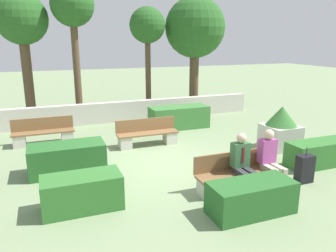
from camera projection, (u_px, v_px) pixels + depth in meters
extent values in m
plane|color=gray|center=(164.00, 164.00, 8.78)|extent=(60.00, 60.00, 0.00)
cube|color=beige|center=(120.00, 112.00, 13.26)|extent=(11.57, 0.30, 0.81)
cube|color=brown|center=(241.00, 173.00, 7.16)|extent=(2.07, 0.44, 0.05)
cube|color=brown|center=(236.00, 160.00, 7.33)|extent=(2.07, 0.04, 0.40)
cube|color=beige|center=(208.00, 188.00, 6.94)|extent=(0.36, 0.40, 0.37)
cube|color=beige|center=(271.00, 177.00, 7.50)|extent=(0.36, 0.40, 0.37)
cube|color=brown|center=(148.00, 133.00, 10.19)|extent=(1.93, 0.44, 0.05)
cube|color=brown|center=(146.00, 125.00, 10.35)|extent=(1.93, 0.04, 0.40)
cube|color=beige|center=(125.00, 142.00, 9.99)|extent=(0.36, 0.40, 0.37)
cube|color=beige|center=(170.00, 137.00, 10.50)|extent=(0.36, 0.40, 0.37)
cube|color=brown|center=(43.00, 132.00, 10.31)|extent=(1.88, 0.44, 0.05)
cube|color=brown|center=(42.00, 124.00, 10.47)|extent=(1.88, 0.04, 0.40)
cube|color=beige|center=(19.00, 141.00, 10.12)|extent=(0.36, 0.40, 0.37)
cube|color=beige|center=(67.00, 136.00, 10.62)|extent=(0.36, 0.40, 0.37)
cube|color=#333338|center=(241.00, 174.00, 6.90)|extent=(0.14, 0.46, 0.13)
cube|color=#333338|center=(249.00, 172.00, 6.97)|extent=(0.14, 0.46, 0.13)
cube|color=#333338|center=(246.00, 187.00, 6.74)|extent=(0.11, 0.11, 0.55)
cube|color=#333338|center=(256.00, 186.00, 6.83)|extent=(0.11, 0.11, 0.55)
cube|color=#3D6B42|center=(240.00, 155.00, 7.07)|extent=(0.38, 0.22, 0.54)
sphere|color=beige|center=(242.00, 138.00, 6.96)|extent=(0.21, 0.21, 0.21)
cube|color=maroon|center=(243.00, 155.00, 6.96)|extent=(0.06, 0.01, 0.35)
cube|color=#B2A893|center=(269.00, 169.00, 7.15)|extent=(0.14, 0.46, 0.13)
cube|color=#B2A893|center=(277.00, 168.00, 7.22)|extent=(0.14, 0.46, 0.13)
cube|color=#B2A893|center=(274.00, 182.00, 6.99)|extent=(0.11, 0.11, 0.55)
cube|color=#B2A893|center=(283.00, 181.00, 7.08)|extent=(0.11, 0.11, 0.55)
cube|color=#B74C9E|center=(267.00, 151.00, 7.32)|extent=(0.38, 0.22, 0.54)
sphere|color=beige|center=(269.00, 134.00, 7.20)|extent=(0.23, 0.23, 0.23)
cube|color=#33702D|center=(82.00, 192.00, 6.38)|extent=(1.52, 0.73, 0.69)
cube|color=#33702D|center=(323.00, 153.00, 8.65)|extent=(2.03, 0.67, 0.66)
cube|color=#286028|center=(251.00, 198.00, 6.23)|extent=(1.65, 0.73, 0.63)
cube|color=#286028|center=(67.00, 158.00, 8.15)|extent=(1.83, 0.86, 0.73)
cube|color=#3D7A38|center=(179.00, 117.00, 12.28)|extent=(2.19, 0.87, 0.82)
cube|color=beige|center=(280.00, 137.00, 9.99)|extent=(0.97, 0.97, 0.72)
cone|color=#387533|center=(282.00, 116.00, 9.82)|extent=(0.94, 0.94, 0.59)
cube|color=black|center=(305.00, 169.00, 7.58)|extent=(0.39, 0.24, 0.66)
cylinder|color=#333338|center=(307.00, 151.00, 7.47)|extent=(0.02, 0.02, 0.20)
cylinder|color=brown|center=(28.00, 77.00, 13.41)|extent=(0.40, 0.40, 3.47)
sphere|color=#285B23|center=(21.00, 19.00, 12.83)|extent=(2.04, 2.04, 2.04)
cylinder|color=brown|center=(77.00, 69.00, 13.44)|extent=(0.29, 0.29, 4.09)
sphere|color=#285B23|center=(72.00, 4.00, 12.80)|extent=(1.71, 1.71, 1.71)
cylinder|color=brown|center=(148.00, 75.00, 14.57)|extent=(0.24, 0.24, 3.41)
sphere|color=#285B23|center=(147.00, 25.00, 14.03)|extent=(1.55, 1.55, 1.55)
cylinder|color=brown|center=(194.00, 77.00, 15.36)|extent=(0.43, 0.43, 3.01)
sphere|color=#285B23|center=(195.00, 27.00, 14.79)|extent=(2.72, 2.72, 2.72)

